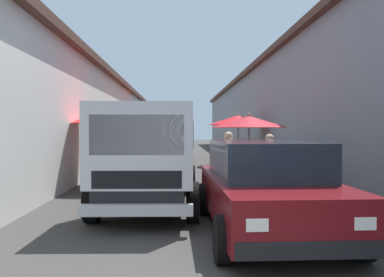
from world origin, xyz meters
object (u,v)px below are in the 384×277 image
fruit_stall_mid_lane (157,131)px  vendor_by_crates (269,162)px  fruit_stall_near_right (162,126)px  delivery_truck (147,160)px  fruit_stall_far_right (111,123)px  fruit_stall_near_left (238,124)px  hatchback_car (265,186)px  parked_scooter (241,159)px  fruit_stall_far_left (249,135)px  vendor_in_shade (228,160)px

fruit_stall_mid_lane → vendor_by_crates: fruit_stall_mid_lane is taller
fruit_stall_near_right → delivery_truck: fruit_stall_near_right is taller
fruit_stall_far_right → vendor_by_crates: fruit_stall_far_right is taller
fruit_stall_far_right → fruit_stall_near_left: size_ratio=0.87×
vendor_by_crates → delivery_truck: bearing=116.6°
fruit_stall_near_right → hatchback_car: fruit_stall_near_right is taller
fruit_stall_near_left → parked_scooter: (-1.94, 0.20, -1.46)m
fruit_stall_far_left → fruit_stall_mid_lane: 6.71m
hatchback_car → delivery_truck: 2.44m
fruit_stall_far_left → vendor_in_shade: (-1.74, 0.83, -0.58)m
fruit_stall_near_left → delivery_truck: bearing=160.9°
fruit_stall_near_left → fruit_stall_mid_lane: size_ratio=1.17×
fruit_stall_mid_lane → vendor_by_crates: 8.54m
fruit_stall_far_left → parked_scooter: (4.45, -0.52, -1.05)m
fruit_stall_near_right → fruit_stall_far_left: (-11.01, -2.94, -0.37)m
delivery_truck → vendor_in_shade: (1.54, -1.80, -0.13)m
fruit_stall_mid_lane → vendor_in_shade: fruit_stall_mid_lane is taller
vendor_by_crates → fruit_stall_far_right: bearing=62.7°
vendor_by_crates → parked_scooter: 6.39m
fruit_stall_near_right → vendor_in_shade: 12.96m
fruit_stall_near_left → vendor_by_crates: 8.39m
fruit_stall_near_left → vendor_by_crates: fruit_stall_near_left is taller
parked_scooter → fruit_stall_near_left: bearing=-5.8°
hatchback_car → vendor_in_shade: vendor_in_shade is taller
fruit_stall_near_right → fruit_stall_mid_lane: fruit_stall_near_right is taller
fruit_stall_far_left → fruit_stall_mid_lane: size_ratio=0.94×
hatchback_car → vendor_in_shade: 2.92m
vendor_in_shade → delivery_truck: bearing=130.6°
fruit_stall_near_right → parked_scooter: 7.55m
vendor_by_crates → vendor_in_shade: 0.95m
fruit_stall_near_right → vendor_by_crates: 13.32m
fruit_stall_far_right → fruit_stall_far_left: bearing=-92.6°
fruit_stall_near_right → fruit_stall_near_left: size_ratio=1.03×
hatchback_car → delivery_truck: delivery_truck is taller
fruit_stall_far_left → parked_scooter: 4.60m
fruit_stall_far_right → fruit_stall_mid_lane: (5.86, -1.01, -0.23)m
vendor_in_shade → parked_scooter: size_ratio=0.94×
fruit_stall_far_left → fruit_stall_near_left: bearing=-6.4°
delivery_truck → vendor_by_crates: delivery_truck is taller
fruit_stall_far_left → vendor_in_shade: fruit_stall_far_left is taller
hatchback_car → fruit_stall_near_right: bearing=8.4°
fruit_stall_mid_lane → hatchback_car: 10.97m
hatchback_car → parked_scooter: 9.19m
hatchback_car → parked_scooter: bearing=-7.3°
hatchback_car → fruit_stall_near_left: bearing=-7.0°
fruit_stall_near_left → vendor_by_crates: size_ratio=1.77×
delivery_truck → vendor_by_crates: bearing=-63.4°
fruit_stall_near_left → hatchback_car: fruit_stall_near_left is taller
hatchback_car → delivery_truck: bearing=55.5°
fruit_stall_far_right → fruit_stall_far_left: (-0.18, -3.94, -0.32)m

